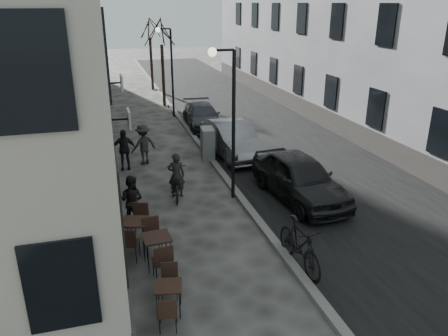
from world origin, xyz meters
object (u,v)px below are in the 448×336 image
streetlamp_far (169,62)px  car_mid (232,139)px  bistro_set_a (169,296)px  car_near (299,177)px  streetlamp_near (229,109)px  pedestrian_mid (143,144)px  pedestrian_near (132,200)px  tree_far (149,27)px  bicycle (177,183)px  tree_near (161,32)px  moped (300,245)px  car_far (203,116)px  bistro_set_c (135,231)px  bistro_set_b (157,248)px  utility_cabinet (208,144)px  pedestrian_far (124,149)px

streetlamp_far → car_mid: 8.17m
bistro_set_a → car_near: size_ratio=0.32×
streetlamp_near → pedestrian_mid: (-2.42, 4.26, -2.31)m
streetlamp_far → pedestrian_near: bearing=-104.4°
tree_far → bistro_set_a: (-3.02, -26.40, -4.23)m
bicycle → pedestrian_near: size_ratio=1.17×
car_near → tree_near: bearing=92.9°
streetlamp_near → tree_near: size_ratio=0.89×
tree_near → streetlamp_far: bearing=-91.4°
streetlamp_far → pedestrian_near: size_ratio=3.22×
streetlamp_far → moped: 16.77m
pedestrian_near → car_far: (4.62, 10.23, -0.17)m
bistro_set_c → bistro_set_b: bearing=-48.1°
utility_cabinet → car_mid: size_ratio=0.31×
streetlamp_near → tree_far: bearing=89.8°
pedestrian_far → car_near: 7.21m
car_mid → moped: car_mid is taller
tree_near → bistro_set_a: tree_near is taller
car_far → pedestrian_near: bearing=-111.9°
streetlamp_near → tree_near: 15.08m
bistro_set_a → bistro_set_b: (0.02, 1.90, 0.09)m
streetlamp_far → streetlamp_near: bearing=-90.0°
tree_near → pedestrian_near: tree_near is taller
bicycle → pedestrian_near: bearing=54.8°
bicycle → car_near: (4.01, -1.32, 0.29)m
pedestrian_near → moped: (3.86, -3.57, -0.15)m
car_near → moped: car_near is taller
tree_far → pedestrian_far: size_ratio=3.43×
utility_cabinet → car_near: car_near is taller
car_near → pedestrian_near: bearing=177.7°
streetlamp_near → bistro_set_b: size_ratio=2.96×
bistro_set_a → bistro_set_c: bistro_set_c is taller
bistro_set_a → pedestrian_mid: bearing=98.2°
utility_cabinet → bicycle: size_ratio=0.75×
bistro_set_c → moped: 4.46m
bistro_set_c → car_mid: size_ratio=0.38×
bistro_set_c → pedestrian_near: 1.47m
tree_near → tree_far: bearing=90.0°
streetlamp_near → pedestrian_mid: bearing=119.6°
bistro_set_a → utility_cabinet: size_ratio=1.05×
pedestrian_mid → pedestrian_far: (-0.82, -0.37, -0.02)m
moped → bistro_set_a: bearing=-169.7°
streetlamp_near → bistro_set_c: bearing=-144.2°
moped → bistro_set_c: bearing=148.3°
pedestrian_far → streetlamp_near: bearing=-47.0°
bistro_set_b → car_near: size_ratio=0.38×
pedestrian_mid → tree_near: bearing=-125.9°
streetlamp_far → bicycle: 11.82m
streetlamp_far → utility_cabinet: size_ratio=3.67×
streetlamp_near → utility_cabinet: 4.76m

